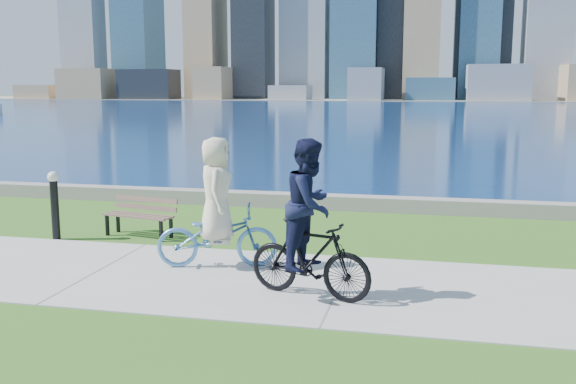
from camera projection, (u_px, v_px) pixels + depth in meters
The scene contains 9 objects.
ground at pixel (339, 288), 9.75m from camera, with size 320.00×320.00×0.00m, color #2B5917.
concrete_path at pixel (339, 287), 9.75m from camera, with size 80.00×3.50×0.02m, color #9E9E99.
seawall at pixel (375, 204), 15.69m from camera, with size 90.00×0.50×0.35m, color slate.
bay_water at pixel (422, 110), 79.04m from camera, with size 320.00×131.00×0.01m, color navy.
far_shore at pixel (427, 100), 134.84m from camera, with size 320.00×30.00×0.12m, color gray.
park_bench at pixel (141, 213), 13.02m from camera, with size 1.58×0.81×0.78m.
bollard_lamp at pixel (54, 201), 12.66m from camera, with size 0.22×0.22×1.37m.
cyclist_woman at pixel (217, 219), 10.68m from camera, with size 1.19×2.13×2.19m.
cyclist_man at pixel (310, 232), 9.11m from camera, with size 1.02×1.97×2.29m.
Camera 1 is at (1.30, -9.32, 3.04)m, focal length 40.00 mm.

